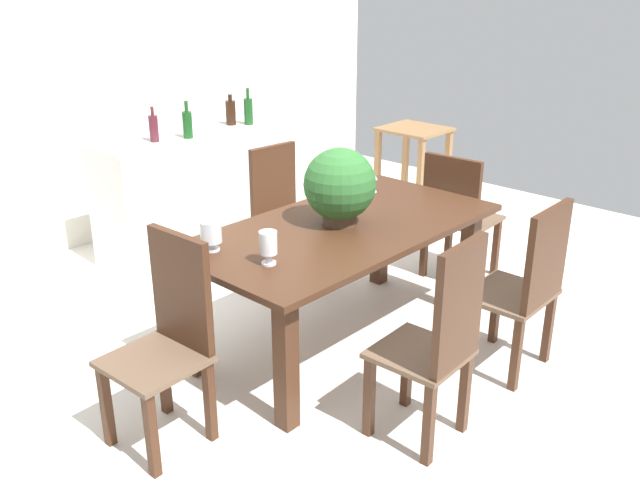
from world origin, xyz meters
name	(u,v)px	position (x,y,z in m)	size (l,w,h in m)	color
ground_plane	(336,338)	(0.00, 0.00, 0.00)	(7.04, 7.04, 0.00)	silver
back_wall	(91,81)	(0.00, 2.60, 1.30)	(6.40, 0.10, 2.60)	silver
dining_table	(343,244)	(0.00, -0.04, 0.64)	(1.91, 0.98, 0.76)	#422616
chair_near_right	(528,282)	(0.43, -1.00, 0.55)	(0.48, 0.42, 1.00)	#422616
chair_head_end	(169,332)	(-1.22, -0.04, 0.56)	(0.44, 0.44, 1.03)	#422616
chair_near_left	(440,338)	(-0.42, -1.00, 0.57)	(0.42, 0.43, 1.05)	#422616
chair_foot_end	(457,211)	(1.23, -0.05, 0.53)	(0.46, 0.49, 0.94)	#422616
chair_far_right	(282,207)	(0.44, 0.92, 0.53)	(0.46, 0.45, 0.97)	#422616
flower_centerpiece	(340,186)	(0.01, -0.01, 0.99)	(0.42, 0.42, 0.45)	#4C3828
crystal_vase_left	(268,245)	(-0.67, -0.13, 0.86)	(0.09, 0.09, 0.18)	silver
crystal_vase_center_near	(211,233)	(-0.75, 0.22, 0.86)	(0.11, 0.11, 0.16)	silver
wine_glass	(372,176)	(0.60, 0.23, 0.87)	(0.07, 0.07, 0.15)	silver
kitchen_counter	(191,192)	(0.32, 1.82, 0.47)	(1.50, 0.51, 0.95)	silver
wine_bottle_tall	(154,128)	(-0.01, 1.78, 1.05)	(0.07, 0.07, 0.26)	#511E28
wine_bottle_dark	(248,111)	(0.85, 1.71, 1.06)	(0.07, 0.07, 0.29)	#194C1E
wine_bottle_amber	(231,112)	(0.75, 1.81, 1.05)	(0.08, 0.08, 0.24)	black
wine_bottle_clear	(187,124)	(0.23, 1.69, 1.06)	(0.07, 0.07, 0.28)	#194C1E
side_table	(413,150)	(2.32, 1.12, 0.56)	(0.52, 0.56, 0.77)	olive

